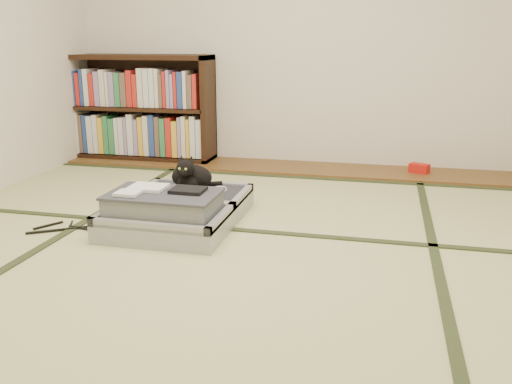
# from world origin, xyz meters

# --- Properties ---
(floor) EXTENTS (4.50, 4.50, 0.00)m
(floor) POSITION_xyz_m (0.00, 0.00, 0.00)
(floor) COLOR #C7C785
(floor) RESTS_ON ground
(wood_strip) EXTENTS (4.00, 0.50, 0.02)m
(wood_strip) POSITION_xyz_m (0.00, 2.00, 0.01)
(wood_strip) COLOR brown
(wood_strip) RESTS_ON ground
(red_item) EXTENTS (0.17, 0.14, 0.07)m
(red_item) POSITION_xyz_m (1.00, 2.03, 0.06)
(red_item) COLOR red
(red_item) RESTS_ON wood_strip
(tatami_borders) EXTENTS (4.00, 4.50, 0.01)m
(tatami_borders) POSITION_xyz_m (0.00, 0.49, 0.00)
(tatami_borders) COLOR #2D381E
(tatami_borders) RESTS_ON ground
(bookcase) EXTENTS (1.44, 0.33, 0.93)m
(bookcase) POSITION_xyz_m (-1.49, 2.07, 0.45)
(bookcase) COLOR black
(bookcase) RESTS_ON wood_strip
(suitcase) EXTENTS (0.68, 0.91, 0.27)m
(suitcase) POSITION_xyz_m (-0.44, 0.41, 0.09)
(suitcase) COLOR #9FA0A4
(suitcase) RESTS_ON floor
(cat) EXTENTS (0.30, 0.31, 0.24)m
(cat) POSITION_xyz_m (-0.46, 0.71, 0.22)
(cat) COLOR black
(cat) RESTS_ON suitcase
(cable_coil) EXTENTS (0.09, 0.09, 0.02)m
(cable_coil) POSITION_xyz_m (-0.28, 0.75, 0.14)
(cable_coil) COLOR white
(cable_coil) RESTS_ON suitcase
(hanger) EXTENTS (0.36, 0.26, 0.01)m
(hanger) POSITION_xyz_m (-1.06, 0.18, 0.01)
(hanger) COLOR black
(hanger) RESTS_ON floor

